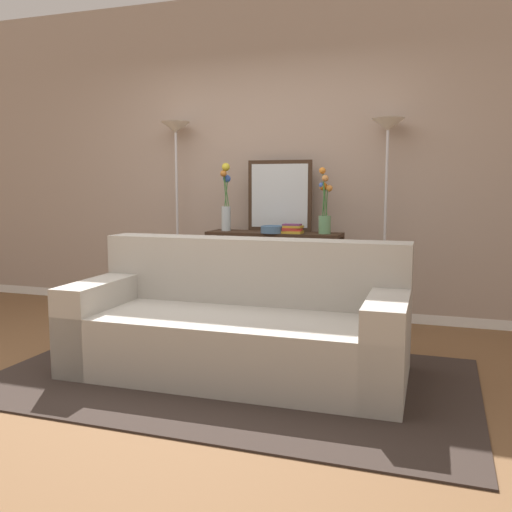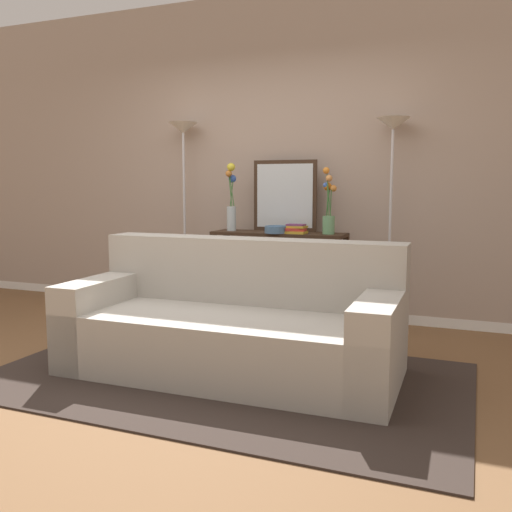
{
  "view_description": "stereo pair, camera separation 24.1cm",
  "coord_description": "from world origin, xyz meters",
  "px_view_note": "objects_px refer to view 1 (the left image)",
  "views": [
    {
      "loc": [
        1.71,
        -3.2,
        1.26
      ],
      "look_at": [
        0.33,
        0.89,
        0.7
      ],
      "focal_mm": 39.1,
      "sensor_mm": 36.0,
      "label": 1
    },
    {
      "loc": [
        1.94,
        -3.12,
        1.26
      ],
      "look_at": [
        0.33,
        0.89,
        0.7
      ],
      "focal_mm": 39.1,
      "sensor_mm": 36.0,
      "label": 2
    }
  ],
  "objects_px": {
    "vase_tall_flowers": "(226,201)",
    "book_row_under_console": "(247,313)",
    "couch": "(240,327)",
    "fruit_bowl": "(272,229)",
    "console_table": "(274,261)",
    "vase_short_flowers": "(325,209)",
    "book_stack": "(292,229)",
    "floor_lamp_right": "(387,165)",
    "wall_mirror": "(280,196)",
    "floor_lamp_left": "(176,164)"
  },
  "relations": [
    {
      "from": "fruit_bowl",
      "to": "floor_lamp_right",
      "type": "bearing_deg",
      "value": 13.42
    },
    {
      "from": "wall_mirror",
      "to": "book_stack",
      "type": "distance_m",
      "value": 0.4
    },
    {
      "from": "book_stack",
      "to": "vase_tall_flowers",
      "type": "bearing_deg",
      "value": 173.82
    },
    {
      "from": "vase_short_flowers",
      "to": "book_row_under_console",
      "type": "height_order",
      "value": "vase_short_flowers"
    },
    {
      "from": "console_table",
      "to": "couch",
      "type": "bearing_deg",
      "value": -82.37
    },
    {
      "from": "console_table",
      "to": "book_stack",
      "type": "xyz_separation_m",
      "value": [
        0.19,
        -0.08,
        0.3
      ]
    },
    {
      "from": "console_table",
      "to": "floor_lamp_right",
      "type": "bearing_deg",
      "value": 7.57
    },
    {
      "from": "wall_mirror",
      "to": "floor_lamp_right",
      "type": "bearing_deg",
      "value": -0.53
    },
    {
      "from": "floor_lamp_right",
      "to": "book_stack",
      "type": "xyz_separation_m",
      "value": [
        -0.78,
        -0.21,
        -0.56
      ]
    },
    {
      "from": "couch",
      "to": "book_stack",
      "type": "distance_m",
      "value": 1.45
    },
    {
      "from": "book_stack",
      "to": "floor_lamp_right",
      "type": "bearing_deg",
      "value": 14.71
    },
    {
      "from": "vase_short_flowers",
      "to": "fruit_bowl",
      "type": "height_order",
      "value": "vase_short_flowers"
    },
    {
      "from": "couch",
      "to": "fruit_bowl",
      "type": "height_order",
      "value": "fruit_bowl"
    },
    {
      "from": "floor_lamp_left",
      "to": "wall_mirror",
      "type": "height_order",
      "value": "floor_lamp_left"
    },
    {
      "from": "floor_lamp_left",
      "to": "vase_tall_flowers",
      "type": "height_order",
      "value": "floor_lamp_left"
    },
    {
      "from": "vase_tall_flowers",
      "to": "book_row_under_console",
      "type": "relative_size",
      "value": 1.38
    },
    {
      "from": "vase_tall_flowers",
      "to": "book_stack",
      "type": "bearing_deg",
      "value": -6.18
    },
    {
      "from": "couch",
      "to": "book_stack",
      "type": "bearing_deg",
      "value": 89.93
    },
    {
      "from": "couch",
      "to": "console_table",
      "type": "height_order",
      "value": "couch"
    },
    {
      "from": "couch",
      "to": "vase_tall_flowers",
      "type": "height_order",
      "value": "vase_tall_flowers"
    },
    {
      "from": "console_table",
      "to": "vase_short_flowers",
      "type": "height_order",
      "value": "vase_short_flowers"
    },
    {
      "from": "couch",
      "to": "vase_short_flowers",
      "type": "relative_size",
      "value": 3.82
    },
    {
      "from": "floor_lamp_left",
      "to": "floor_lamp_right",
      "type": "distance_m",
      "value": 2.02
    },
    {
      "from": "floor_lamp_right",
      "to": "wall_mirror",
      "type": "relative_size",
      "value": 2.78
    },
    {
      "from": "floor_lamp_right",
      "to": "book_stack",
      "type": "height_order",
      "value": "floor_lamp_right"
    },
    {
      "from": "console_table",
      "to": "floor_lamp_right",
      "type": "height_order",
      "value": "floor_lamp_right"
    },
    {
      "from": "floor_lamp_left",
      "to": "book_stack",
      "type": "xyz_separation_m",
      "value": [
        1.23,
        -0.21,
        -0.59
      ]
    },
    {
      "from": "floor_lamp_left",
      "to": "fruit_bowl",
      "type": "xyz_separation_m",
      "value": [
        1.05,
        -0.23,
        -0.6
      ]
    },
    {
      "from": "console_table",
      "to": "book_stack",
      "type": "distance_m",
      "value": 0.37
    },
    {
      "from": "book_row_under_console",
      "to": "wall_mirror",
      "type": "bearing_deg",
      "value": 26.55
    },
    {
      "from": "vase_tall_flowers",
      "to": "book_row_under_console",
      "type": "height_order",
      "value": "vase_tall_flowers"
    },
    {
      "from": "floor_lamp_right",
      "to": "fruit_bowl",
      "type": "distance_m",
      "value": 1.14
    },
    {
      "from": "couch",
      "to": "fruit_bowl",
      "type": "bearing_deg",
      "value": 97.75
    },
    {
      "from": "floor_lamp_right",
      "to": "vase_short_flowers",
      "type": "bearing_deg",
      "value": -163.92
    },
    {
      "from": "console_table",
      "to": "book_row_under_console",
      "type": "height_order",
      "value": "console_table"
    },
    {
      "from": "console_table",
      "to": "floor_lamp_left",
      "type": "bearing_deg",
      "value": 172.91
    },
    {
      "from": "floor_lamp_left",
      "to": "floor_lamp_right",
      "type": "height_order",
      "value": "floor_lamp_left"
    },
    {
      "from": "fruit_bowl",
      "to": "vase_short_flowers",
      "type": "bearing_deg",
      "value": 10.37
    },
    {
      "from": "console_table",
      "to": "vase_tall_flowers",
      "type": "bearing_deg",
      "value": -179.45
    },
    {
      "from": "fruit_bowl",
      "to": "wall_mirror",
      "type": "bearing_deg",
      "value": 90.36
    },
    {
      "from": "couch",
      "to": "console_table",
      "type": "xyz_separation_m",
      "value": [
        -0.19,
        1.42,
        0.25
      ]
    },
    {
      "from": "console_table",
      "to": "vase_short_flowers",
      "type": "distance_m",
      "value": 0.67
    },
    {
      "from": "console_table",
      "to": "book_row_under_console",
      "type": "relative_size",
      "value": 2.7
    },
    {
      "from": "vase_short_flowers",
      "to": "floor_lamp_right",
      "type": "bearing_deg",
      "value": 16.08
    },
    {
      "from": "console_table",
      "to": "wall_mirror",
      "type": "bearing_deg",
      "value": 86.18
    },
    {
      "from": "vase_short_flowers",
      "to": "wall_mirror",
      "type": "bearing_deg",
      "value": 161.16
    },
    {
      "from": "book_row_under_console",
      "to": "fruit_bowl",
      "type": "bearing_deg",
      "value": -19.84
    },
    {
      "from": "book_row_under_console",
      "to": "couch",
      "type": "bearing_deg",
      "value": -72.11
    },
    {
      "from": "vase_short_flowers",
      "to": "vase_tall_flowers",
      "type": "bearing_deg",
      "value": 179.22
    },
    {
      "from": "floor_lamp_right",
      "to": "wall_mirror",
      "type": "height_order",
      "value": "floor_lamp_right"
    }
  ]
}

